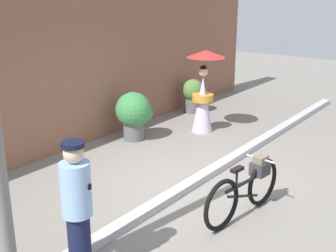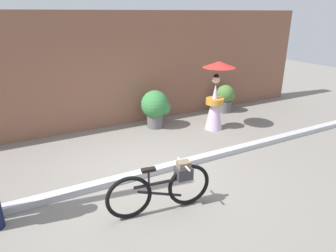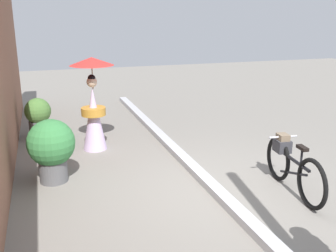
# 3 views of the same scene
# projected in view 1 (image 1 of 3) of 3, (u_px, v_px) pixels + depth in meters

# --- Properties ---
(ground_plane) EXTENTS (30.00, 30.00, 0.00)m
(ground_plane) POSITION_uv_depth(u_px,v_px,m) (190.00, 188.00, 7.36)
(ground_plane) COLOR gray
(building_wall) EXTENTS (14.00, 0.40, 3.13)m
(building_wall) POSITION_uv_depth(u_px,v_px,m) (57.00, 74.00, 8.74)
(building_wall) COLOR brown
(building_wall) RESTS_ON ground_plane
(sidewalk_curb) EXTENTS (14.00, 0.20, 0.12)m
(sidewalk_curb) POSITION_uv_depth(u_px,v_px,m) (190.00, 184.00, 7.35)
(sidewalk_curb) COLOR #B2B2B7
(sidewalk_curb) RESTS_ON ground_plane
(bicycle_near_officer) EXTENTS (1.76, 0.48, 0.83)m
(bicycle_near_officer) POSITION_uv_depth(u_px,v_px,m) (246.00, 188.00, 6.37)
(bicycle_near_officer) COLOR black
(bicycle_near_officer) RESTS_ON ground_plane
(person_officer) EXTENTS (0.34, 0.38, 1.67)m
(person_officer) POSITION_uv_depth(u_px,v_px,m) (77.00, 209.00, 4.82)
(person_officer) COLOR #141938
(person_officer) RESTS_ON ground_plane
(person_with_parasol) EXTENTS (0.87, 0.87, 1.88)m
(person_with_parasol) POSITION_uv_depth(u_px,v_px,m) (203.00, 90.00, 9.96)
(person_with_parasol) COLOR silver
(person_with_parasol) RESTS_ON ground_plane
(potted_plant_by_door) EXTENTS (0.80, 0.78, 1.06)m
(potted_plant_by_door) POSITION_uv_depth(u_px,v_px,m) (135.00, 113.00, 9.52)
(potted_plant_by_door) COLOR #59595B
(potted_plant_by_door) RESTS_ON ground_plane
(potted_plant_small) EXTENTS (0.59, 0.58, 0.89)m
(potted_plant_small) POSITION_uv_depth(u_px,v_px,m) (194.00, 94.00, 11.65)
(potted_plant_small) COLOR #59595B
(potted_plant_small) RESTS_ON ground_plane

